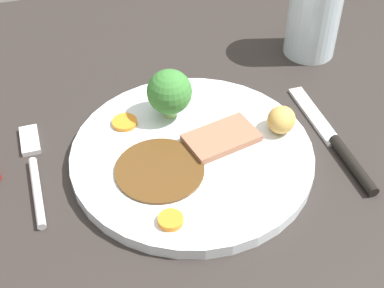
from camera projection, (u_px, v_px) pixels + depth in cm
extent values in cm
cube|color=#2B2623|center=(189.00, 179.00, 61.56)|extent=(120.00, 84.00, 3.60)
cylinder|color=white|center=(192.00, 156.00, 60.67)|extent=(26.04, 26.04, 1.40)
cylinder|color=#563819|center=(160.00, 170.00, 57.91)|extent=(9.28, 9.28, 0.30)
cube|color=#9E664C|center=(221.00, 138.00, 61.09)|extent=(8.60, 6.25, 0.80)
ellipsoid|color=tan|center=(281.00, 120.00, 61.71)|extent=(4.58, 4.64, 2.86)
cylinder|color=orange|center=(125.00, 122.00, 63.21)|extent=(2.83, 2.83, 0.47)
cylinder|color=orange|center=(171.00, 220.00, 52.90)|extent=(2.45, 2.45, 0.61)
cylinder|color=#8CB766|center=(173.00, 109.00, 64.09)|extent=(1.59, 1.59, 1.54)
sphere|color=#387A33|center=(172.00, 91.00, 62.35)|extent=(5.07, 5.07, 5.07)
cylinder|color=silver|center=(37.00, 192.00, 57.18)|extent=(0.95, 9.50, 0.90)
cube|color=silver|center=(30.00, 140.00, 63.03)|extent=(2.03, 4.51, 0.60)
cylinder|color=black|center=(353.00, 165.00, 59.80)|extent=(1.35, 8.52, 1.20)
cube|color=silver|center=(314.00, 115.00, 66.33)|extent=(1.88, 10.53, 0.40)
cylinder|color=silver|center=(314.00, 14.00, 72.55)|extent=(6.77, 6.77, 11.35)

